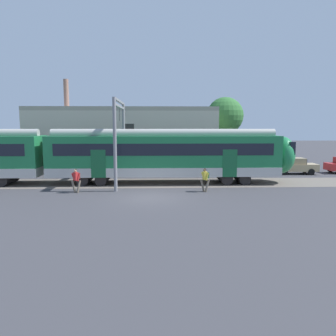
{
  "coord_description": "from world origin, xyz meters",
  "views": [
    {
      "loc": [
        0.39,
        -20.57,
        4.57
      ],
      "look_at": [
        1.25,
        2.41,
        1.6
      ],
      "focal_mm": 35.0,
      "sensor_mm": 36.0,
      "label": 1
    }
  ],
  "objects": [
    {
      "name": "street_tree_right",
      "position": [
        8.31,
        17.04,
        5.7
      ],
      "size": [
        4.2,
        4.2,
        7.82
      ],
      "color": "brown",
      "rests_on": "ground"
    },
    {
      "name": "parked_car_tan",
      "position": [
        13.65,
        9.95,
        0.78
      ],
      "size": [
        4.08,
        1.93,
        1.54
      ],
      "color": "tan",
      "rests_on": "ground"
    },
    {
      "name": "track_bed",
      "position": [
        -9.96,
        5.36,
        0.01
      ],
      "size": [
        80.0,
        4.4,
        0.01
      ],
      "primitive_type": "cube",
      "color": "#605951",
      "rests_on": "ground"
    },
    {
      "name": "background_building",
      "position": [
        -2.96,
        13.3,
        3.21
      ],
      "size": [
        18.77,
        5.0,
        9.2
      ],
      "color": "beige",
      "rests_on": "ground"
    },
    {
      "name": "pedestrian_yellow",
      "position": [
        3.81,
        1.77,
        0.99
      ],
      "size": [
        0.69,
        0.54,
        1.67
      ],
      "color": "#6B6051",
      "rests_on": "ground"
    },
    {
      "name": "catenary_gantry",
      "position": [
        -2.44,
        5.36,
        4.31
      ],
      "size": [
        0.24,
        6.64,
        6.53
      ],
      "color": "gray",
      "rests_on": "ground"
    },
    {
      "name": "ground_plane",
      "position": [
        0.0,
        0.0,
        0.0
      ],
      "size": [
        160.0,
        160.0,
        0.0
      ],
      "primitive_type": "plane",
      "color": "#38383D"
    },
    {
      "name": "pedestrian_red",
      "position": [
        -5.07,
        1.75,
        0.99
      ],
      "size": [
        0.69,
        0.5,
        1.67
      ],
      "color": "#6B6051",
      "rests_on": "ground"
    }
  ]
}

